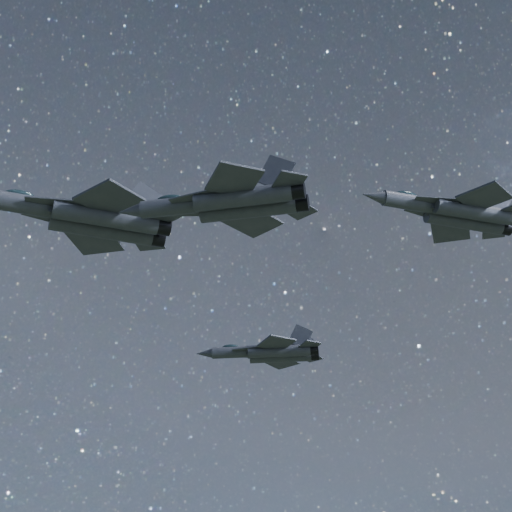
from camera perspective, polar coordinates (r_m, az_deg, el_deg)
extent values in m
cylinder|color=#2D3039|center=(74.28, -14.59, 3.25)|extent=(8.02, 3.15, 1.65)
ellipsoid|color=#1B2D31|center=(74.66, -15.48, 3.92)|extent=(2.69, 1.58, 0.82)
cube|color=#2D3039|center=(74.62, -10.41, 2.55)|extent=(8.84, 3.25, 1.38)
cylinder|color=#2D3039|center=(73.51, -9.97, 2.58)|extent=(9.06, 3.36, 1.65)
cylinder|color=#2D3039|center=(75.33, -10.26, 1.79)|extent=(9.06, 3.36, 1.65)
cylinder|color=black|center=(74.21, -6.27, 1.97)|extent=(1.65, 1.77, 1.53)
cylinder|color=black|center=(76.01, -6.64, 1.21)|extent=(1.65, 1.77, 1.53)
cube|color=#2D3039|center=(73.07, -13.01, 3.49)|extent=(5.52, 1.19, 0.13)
cube|color=#2D3039|center=(75.53, -13.29, 2.40)|extent=(5.55, 3.17, 0.13)
cube|color=#2D3039|center=(71.44, -9.77, 3.75)|extent=(6.06, 6.08, 0.21)
cube|color=#2D3039|center=(77.62, -10.72, 1.05)|extent=(5.39, 5.69, 0.21)
cube|color=#2D3039|center=(73.08, -6.34, 2.69)|extent=(3.58, 3.60, 0.16)
cube|color=#2D3039|center=(77.23, -7.17, 0.91)|extent=(3.16, 3.30, 0.16)
cube|color=#2D3039|center=(74.73, -7.49, 3.62)|extent=(3.69, 0.66, 3.78)
cube|color=#2D3039|center=(76.96, -7.91, 2.63)|extent=(3.59, 1.17, 3.78)
cylinder|color=#2D3039|center=(103.45, -1.13, -6.42)|extent=(6.65, 2.88, 1.37)
cone|color=#2D3039|center=(104.02, -3.45, -6.51)|extent=(2.34, 1.70, 1.23)
ellipsoid|color=#1B2D31|center=(103.82, -1.70, -6.11)|extent=(2.25, 1.39, 0.68)
cube|color=#2D3039|center=(103.00, 1.42, -6.35)|extent=(7.32, 2.99, 1.14)
cylinder|color=#2D3039|center=(102.01, 1.57, -6.36)|extent=(7.50, 3.09, 1.37)
cylinder|color=#2D3039|center=(103.64, 1.65, -6.72)|extent=(7.50, 3.09, 1.37)
cylinder|color=black|center=(101.81, 3.86, -6.26)|extent=(1.41, 1.50, 1.27)
cylinder|color=black|center=(103.44, 3.90, -6.62)|extent=(1.41, 1.50, 1.27)
cube|color=#2D3039|center=(102.14, -0.32, -6.20)|extent=(4.56, 2.79, 0.11)
cube|color=#2D3039|center=(104.33, -0.18, -6.69)|extent=(4.61, 1.18, 0.11)
cube|color=#2D3039|center=(100.14, 1.37, -5.82)|extent=(4.36, 4.64, 0.18)
cube|color=#2D3039|center=(105.67, 1.65, -7.06)|extent=(5.04, 5.03, 0.18)
cube|color=#2D3039|center=(100.83, 3.62, -5.93)|extent=(2.56, 2.68, 0.13)
cube|color=#2D3039|center=(104.58, 3.73, -6.77)|extent=(2.98, 2.99, 0.13)
cube|color=#2D3039|center=(102.30, 2.98, -5.38)|extent=(2.94, 1.10, 3.13)
cube|color=#2D3039|center=(104.33, 3.05, -5.85)|extent=(3.05, 0.62, 3.13)
cylinder|color=#2D3039|center=(68.03, -4.91, 3.38)|extent=(6.86, 3.63, 1.43)
cone|color=#2D3039|center=(69.30, -8.40, 2.96)|extent=(2.50, 1.95, 1.28)
ellipsoid|color=#1B2D31|center=(68.69, -5.77, 3.76)|extent=(2.38, 1.64, 0.70)
cube|color=#2D3039|center=(66.93, -1.00, 3.80)|extent=(7.53, 3.82, 1.19)
cylinder|color=#2D3039|center=(65.89, -0.86, 3.95)|extent=(7.72, 3.94, 1.43)
cylinder|color=#2D3039|center=(67.40, -0.52, 3.14)|extent=(7.72, 3.94, 1.43)
cylinder|color=black|center=(65.22, 2.76, 4.36)|extent=(1.56, 1.64, 1.32)
cylinder|color=black|center=(66.75, 3.02, 3.52)|extent=(1.56, 1.64, 1.32)
cube|color=#2D3039|center=(66.56, -3.85, 4.01)|extent=(4.61, 3.30, 0.11)
cube|color=#2D3039|center=(68.58, -3.30, 2.93)|extent=(4.86, 1.71, 0.11)
cube|color=#2D3039|center=(64.23, -1.46, 5.10)|extent=(4.24, 4.59, 0.18)
cube|color=#2D3039|center=(69.37, -0.28, 2.32)|extent=(5.24, 5.17, 0.18)
cube|color=#2D3039|center=(64.38, 2.25, 5.02)|extent=(2.48, 2.63, 0.14)
cube|color=#2D3039|center=(67.89, 2.87, 3.10)|extent=(3.11, 3.09, 0.14)
cube|color=#2D3039|center=(66.20, 1.35, 5.58)|extent=(2.96, 1.45, 3.26)
cube|color=#2D3039|center=(68.08, 1.72, 4.53)|extent=(3.12, 0.97, 3.26)
cylinder|color=#2D3039|center=(79.62, 10.75, 3.45)|extent=(6.97, 2.52, 1.44)
cone|color=#2D3039|center=(77.86, 7.83, 3.98)|extent=(2.39, 1.63, 1.29)
ellipsoid|color=#1B2D31|center=(79.52, 9.99, 4.00)|extent=(2.32, 1.31, 0.71)
cube|color=#2D3039|center=(81.73, 13.76, 2.86)|extent=(7.69, 2.58, 1.20)
cylinder|color=#2D3039|center=(81.03, 14.33, 2.89)|extent=(7.88, 2.67, 1.44)
cylinder|color=#2D3039|center=(82.37, 13.70, 2.26)|extent=(7.88, 2.67, 1.44)
cylinder|color=black|center=(84.45, 16.21, 1.80)|extent=(1.40, 1.50, 1.33)
cube|color=#2D3039|center=(79.36, 12.22, 3.63)|extent=(4.83, 1.16, 0.11)
cube|color=#2D3039|center=(81.20, 11.41, 2.75)|extent=(4.86, 2.61, 0.11)
cube|color=#2D3039|center=(79.46, 14.99, 3.81)|extent=(5.25, 5.30, 0.18)
cube|color=#2D3039|center=(84.01, 12.85, 1.66)|extent=(4.77, 5.02, 0.18)
cube|color=#2D3039|center=(85.21, 15.56, 1.56)|extent=(2.80, 2.91, 0.14)
cube|color=#2D3039|center=(83.07, 15.86, 3.70)|extent=(3.22, 0.54, 3.29)
cube|color=#2D3039|center=(84.70, 15.07, 2.92)|extent=(3.15, 0.91, 3.29)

